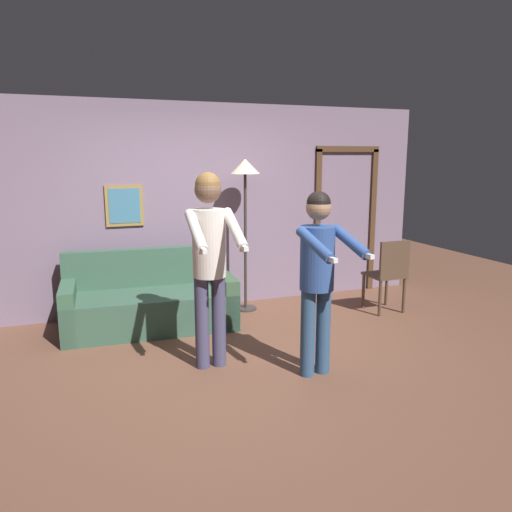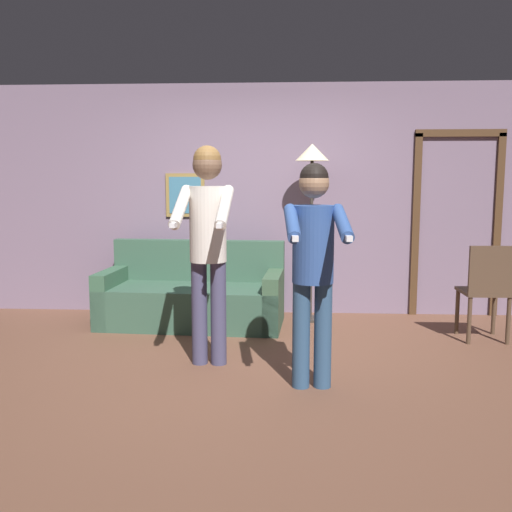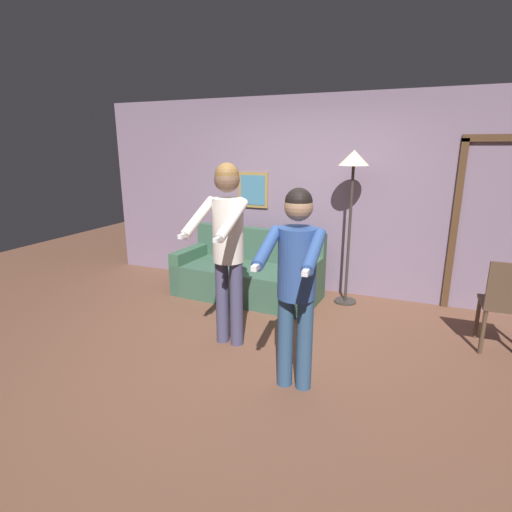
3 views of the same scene
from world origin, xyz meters
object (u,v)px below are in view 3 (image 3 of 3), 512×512
(person_standing_right, at_px, (296,273))
(couch, at_px, (248,276))
(person_standing_left, at_px, (227,237))
(dining_chair_distant, at_px, (507,302))
(torchiere_lamp, at_px, (353,175))

(person_standing_right, bearing_deg, couch, 123.13)
(person_standing_left, bearing_deg, person_standing_right, -30.61)
(couch, xyz_separation_m, dining_chair_distant, (2.89, -0.51, 0.25))
(torchiere_lamp, height_order, person_standing_left, torchiere_lamp)
(couch, distance_m, torchiere_lamp, 1.86)
(dining_chair_distant, bearing_deg, person_standing_left, -161.91)
(person_standing_left, height_order, person_standing_right, person_standing_left)
(torchiere_lamp, xyz_separation_m, dining_chair_distant, (1.63, -0.75, -1.10))
(couch, height_order, person_standing_left, person_standing_left)
(person_standing_right, bearing_deg, dining_chair_distant, 37.93)
(torchiere_lamp, bearing_deg, dining_chair_distant, -24.83)
(couch, relative_size, person_standing_left, 1.08)
(torchiere_lamp, bearing_deg, couch, -168.83)
(dining_chair_distant, bearing_deg, torchiere_lamp, 155.17)
(person_standing_left, distance_m, person_standing_right, 0.98)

